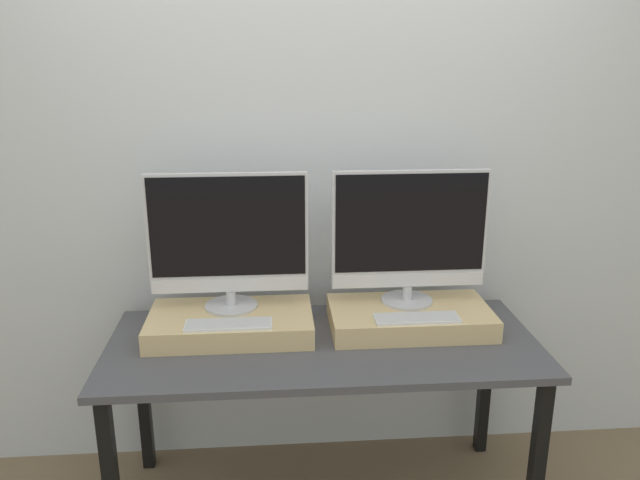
# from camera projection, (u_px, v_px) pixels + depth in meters

# --- Properties ---
(wall_back) EXTENTS (8.00, 0.04, 2.60)m
(wall_back) POSITION_uv_depth(u_px,v_px,m) (315.00, 184.00, 2.72)
(wall_back) COLOR silver
(wall_back) RESTS_ON ground_plane
(workbench) EXTENTS (1.70, 0.72, 0.76)m
(workbench) POSITION_uv_depth(u_px,v_px,m) (323.00, 358.00, 2.49)
(workbench) COLOR #47474C
(workbench) RESTS_ON ground_plane
(wooden_riser_left) EXTENTS (0.66, 0.37, 0.09)m
(wooden_riser_left) POSITION_uv_depth(u_px,v_px,m) (231.00, 323.00, 2.52)
(wooden_riser_left) COLOR #D6B77F
(wooden_riser_left) RESTS_ON workbench
(monitor_left) EXTENTS (0.64, 0.21, 0.56)m
(monitor_left) POSITION_uv_depth(u_px,v_px,m) (228.00, 239.00, 2.48)
(monitor_left) COLOR silver
(monitor_left) RESTS_ON wooden_riser_left
(keyboard_left) EXTENTS (0.33, 0.11, 0.01)m
(keyboard_left) POSITION_uv_depth(u_px,v_px,m) (229.00, 324.00, 2.39)
(keyboard_left) COLOR silver
(keyboard_left) RESTS_ON wooden_riser_left
(wooden_riser_right) EXTENTS (0.66, 0.37, 0.09)m
(wooden_riser_right) POSITION_uv_depth(u_px,v_px,m) (410.00, 318.00, 2.58)
(wooden_riser_right) COLOR #D6B77F
(wooden_riser_right) RESTS_ON workbench
(monitor_right) EXTENTS (0.64, 0.21, 0.56)m
(monitor_right) POSITION_uv_depth(u_px,v_px,m) (410.00, 235.00, 2.54)
(monitor_right) COLOR silver
(monitor_right) RESTS_ON wooden_riser_right
(keyboard_right) EXTENTS (0.33, 0.11, 0.01)m
(keyboard_right) POSITION_uv_depth(u_px,v_px,m) (417.00, 318.00, 2.45)
(keyboard_right) COLOR silver
(keyboard_right) RESTS_ON wooden_riser_right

